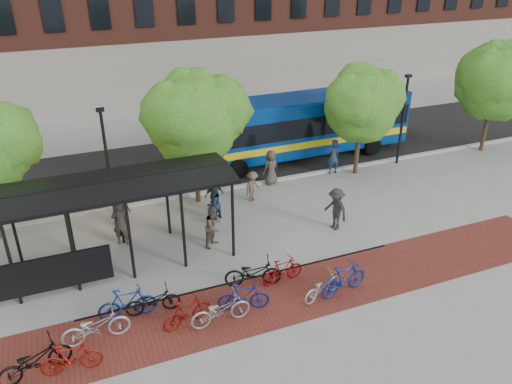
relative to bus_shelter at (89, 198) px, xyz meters
name	(u,v)px	position (x,y,z in m)	size (l,w,h in m)	color
ground	(282,221)	(8.13, 0.48, -3.00)	(160.00, 160.00, 0.00)	#9E9E99
asphalt_street	(225,158)	(8.13, 8.48, -2.99)	(160.00, 8.00, 0.01)	black
curb	(250,184)	(8.13, 4.48, -2.94)	(160.00, 0.25, 0.12)	#B7B7B2
brick_strip	(289,295)	(6.13, -4.52, -3.00)	(24.00, 3.00, 0.01)	maroon
bike_rack_rail	(247,289)	(4.83, -3.62, -3.00)	(12.00, 0.05, 0.95)	black
bus_shelter	(89,198)	(0.00, 0.00, 0.00)	(10.60, 3.07, 3.60)	black
tree_b	(195,114)	(5.23, 3.83, 1.46)	(5.15, 4.20, 6.47)	#382619
tree_c	(363,101)	(14.22, 3.83, 1.06)	(4.66, 3.80, 5.92)	#382619
tree_d	(497,77)	(23.23, 3.83, 1.47)	(5.39, 4.40, 6.55)	#382619
lamp_post_left	(107,160)	(1.13, 4.08, -0.25)	(0.35, 0.20, 5.12)	black
lamp_post_right	(403,117)	(17.13, 4.08, -0.25)	(0.35, 0.20, 5.12)	black
bus	(298,123)	(12.18, 7.10, -0.92)	(13.44, 3.32, 3.62)	navy
bike_0	(34,360)	(-2.37, -5.10, -2.44)	(0.75, 2.14, 1.13)	black
bike_1	(71,358)	(-1.37, -5.37, -2.46)	(0.50, 1.78, 1.07)	maroon
bike_2	(96,326)	(-0.55, -4.29, -2.43)	(0.75, 2.16, 1.13)	#B3B3B5
bike_3	(127,303)	(0.56, -3.54, -2.41)	(0.56, 1.97, 1.19)	navy
bike_4	(153,301)	(1.40, -3.62, -2.51)	(0.65, 1.87, 0.98)	black
bike_5	(187,312)	(2.31, -4.67, -2.47)	(0.50, 1.77, 1.06)	maroon
bike_6	(221,310)	(3.37, -5.01, -2.45)	(0.73, 2.09, 1.10)	#969598
bike_7	(244,297)	(4.33, -4.64, -2.46)	(0.51, 1.80, 1.08)	navy
bike_8	(253,273)	(5.15, -3.48, -2.44)	(0.74, 2.12, 1.11)	black
bike_9	(283,270)	(6.24, -3.72, -2.49)	(0.48, 1.70, 1.02)	maroon
bike_10	(323,286)	(7.19, -5.06, -2.53)	(0.63, 1.80, 0.95)	#A8A7AA
bike_11	(344,279)	(8.00, -5.14, -2.39)	(0.57, 2.02, 1.21)	navy
pedestrian_0	(120,208)	(1.29, 2.78, -2.09)	(0.89, 0.58, 1.82)	black
pedestrian_1	(121,223)	(1.10, 1.25, -2.01)	(0.72, 0.47, 1.98)	#3E3731
pedestrian_2	(214,203)	(5.30, 1.74, -2.16)	(0.82, 0.64, 1.68)	#1D2A45
pedestrian_3	(253,186)	(7.64, 2.84, -2.22)	(1.00, 0.58, 1.55)	brown
pedestrian_4	(214,195)	(5.59, 2.55, -2.18)	(0.96, 0.40, 1.64)	black
pedestrian_6	(271,167)	(9.25, 4.28, -2.07)	(0.91, 0.59, 1.87)	#473D39
pedestrian_7	(333,157)	(12.95, 4.24, -2.01)	(0.72, 0.47, 1.97)	#21324E
pedestrian_8	(214,226)	(4.64, -0.34, -2.08)	(0.89, 0.69, 1.83)	brown
pedestrian_9	(336,209)	(10.04, -1.02, -2.02)	(1.26, 0.73, 1.95)	#282828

